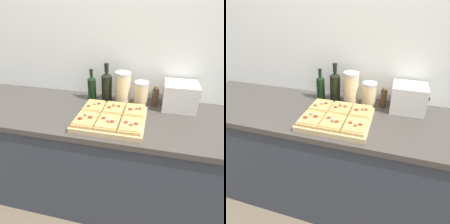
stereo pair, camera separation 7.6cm
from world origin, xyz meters
TOP-DOWN VIEW (x-y plane):
  - wall_back at (0.00, 0.67)m, footprint 6.00×0.06m
  - kitchen_counter at (0.00, 0.32)m, footprint 2.63×0.67m
  - cutting_board at (-0.04, 0.22)m, footprint 0.46×0.39m
  - pizza_slice_back_left at (-0.19, 0.31)m, footprint 0.14×0.18m
  - pizza_slice_back_center at (-0.04, 0.31)m, footprint 0.14×0.18m
  - pizza_slice_back_right at (0.11, 0.31)m, footprint 0.14×0.18m
  - pizza_slice_front_left at (-0.19, 0.13)m, footprint 0.14×0.18m
  - pizza_slice_front_center at (-0.04, 0.13)m, footprint 0.14×0.18m
  - pizza_slice_front_right at (0.10, 0.13)m, footprint 0.14×0.18m
  - olive_oil_bottle at (-0.27, 0.52)m, footprint 0.07×0.07m
  - wine_bottle at (-0.15, 0.52)m, footprint 0.08×0.08m
  - grain_jar_tall at (-0.02, 0.52)m, footprint 0.12×0.12m
  - grain_jar_short at (0.13, 0.52)m, footprint 0.11×0.11m
  - pepper_mill at (0.23, 0.52)m, footprint 0.05×0.05m
  - toaster_oven at (0.41, 0.52)m, footprint 0.26×0.21m

SIDE VIEW (x-z plane):
  - kitchen_counter at x=0.00m, z-range 0.00..0.90m
  - cutting_board at x=-0.04m, z-range 0.90..0.94m
  - pizza_slice_back_left at x=-0.19m, z-range 0.93..0.98m
  - pizza_slice_front_right at x=0.10m, z-range 0.92..0.98m
  - pizza_slice_front_left at x=-0.19m, z-range 0.93..0.98m
  - pizza_slice_back_right at x=0.11m, z-range 0.92..0.98m
  - pizza_slice_front_center at x=-0.04m, z-range 0.92..0.98m
  - pizza_slice_back_center at x=-0.04m, z-range 0.92..0.98m
  - pepper_mill at x=0.23m, z-range 0.90..1.06m
  - grain_jar_short at x=0.13m, z-range 0.90..1.09m
  - toaster_oven at x=0.41m, z-range 0.90..1.10m
  - olive_oil_bottle at x=-0.27m, z-range 0.88..1.13m
  - grain_jar_tall at x=-0.02m, z-range 0.90..1.15m
  - wine_bottle at x=-0.15m, z-range 0.88..1.18m
  - wall_back at x=0.00m, z-range 0.00..2.50m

